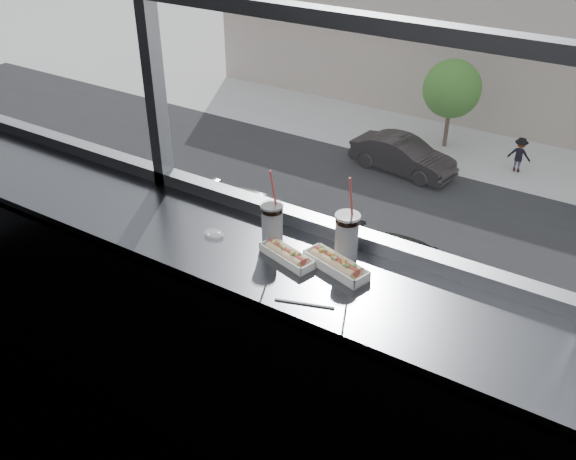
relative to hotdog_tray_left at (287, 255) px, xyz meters
The scene contains 14 objects.
wall_back_lower 0.64m from the hotdog_tray_left, 66.37° to the left, with size 6.00×6.00×0.00m, color black.
counter 0.13m from the hotdog_tray_left, ahead, with size 6.00×0.55×0.06m, color #4B4D51.
counter_fascia 0.64m from the hotdog_tray_left, 66.66° to the right, with size 6.00×0.04×1.04m, color #4B4D51.
hotdog_tray_left is the anchor object (origin of this frame).
hotdog_tray_right 0.20m from the hotdog_tray_left, 12.50° to the left, with size 0.30×0.17×0.07m.
soda_cup_left 0.16m from the hotdog_tray_left, 149.02° to the left, with size 0.10×0.10×0.35m.
soda_cup_right 0.25m from the hotdog_tray_left, 37.64° to the left, with size 0.10×0.10×0.37m.
loose_straw 0.30m from the hotdog_tray_left, 44.84° to the right, with size 0.01×0.01×0.22m, color white.
wrapper 0.36m from the hotdog_tray_left, behind, with size 0.10×0.07×0.02m, color silver.
car_far_a 28.14m from the hotdog_tray_left, 110.59° to the left, with size 6.62×2.76×2.21m, color black.
car_near_b 20.38m from the hotdog_tray_left, 107.85° to the left, with size 5.77×2.40×1.92m, color black.
car_near_a 23.02m from the hotdog_tray_left, 126.21° to the left, with size 5.73×2.39×1.91m, color gray.
pedestrian_a 29.79m from the hotdog_tray_left, 99.42° to the left, with size 0.90×0.68×2.03m, color #66605B.
tree_left 30.87m from the hotdog_tray_left, 106.73° to the left, with size 2.89×2.89×4.52m.
Camera 1 is at (1.04, -0.56, 2.54)m, focal length 40.00 mm.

